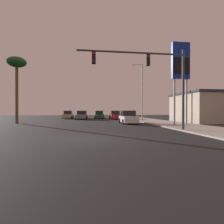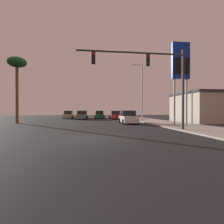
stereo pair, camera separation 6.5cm
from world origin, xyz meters
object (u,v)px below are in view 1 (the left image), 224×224
at_px(car_grey, 81,115).
at_px(car_white, 128,118).
at_px(street_lamp, 141,89).
at_px(car_red, 115,115).
at_px(traffic_light_mast, 153,71).
at_px(car_tan, 68,115).
at_px(car_silver, 83,115).
at_px(palm_tree_near, 17,66).
at_px(gas_station_sign, 181,65).
at_px(car_green, 99,115).

height_order(car_grey, car_white, same).
bearing_deg(street_lamp, car_red, 114.30).
bearing_deg(car_red, street_lamp, 115.69).
xyz_separation_m(car_grey, traffic_light_mast, (6.52, -20.97, 4.03)).
bearing_deg(car_tan, car_white, 121.93).
bearing_deg(car_white, car_silver, -67.88).
bearing_deg(palm_tree_near, car_white, -8.71).
height_order(car_tan, car_silver, same).
distance_m(car_tan, gas_station_sign, 25.44).
distance_m(car_tan, car_grey, 4.78).
xyz_separation_m(car_grey, car_white, (6.49, -12.24, 0.00)).
relative_size(car_green, car_white, 1.00).
relative_size(car_silver, palm_tree_near, 0.50).
height_order(car_silver, palm_tree_near, palm_tree_near).
distance_m(car_grey, car_red, 6.59).
bearing_deg(street_lamp, car_tan, 138.55).
xyz_separation_m(car_green, car_grey, (-3.67, -3.71, 0.00)).
xyz_separation_m(car_grey, car_silver, (0.16, 4.03, 0.00)).
xyz_separation_m(car_white, traffic_light_mast, (0.04, -8.74, 4.03)).
height_order(car_green, car_white, same).
relative_size(car_red, traffic_light_mast, 0.50).
bearing_deg(car_silver, palm_tree_near, 59.47).
bearing_deg(car_red, car_green, -53.38).
bearing_deg(car_silver, street_lamp, 129.31).
bearing_deg(car_tan, palm_tree_near, 71.58).
relative_size(car_silver, traffic_light_mast, 0.50).
bearing_deg(street_lamp, palm_tree_near, -171.52).
height_order(traffic_light_mast, gas_station_sign, gas_station_sign).
height_order(traffic_light_mast, palm_tree_near, palm_tree_near).
relative_size(traffic_light_mast, street_lamp, 0.96).
distance_m(street_lamp, palm_tree_near, 18.02).
bearing_deg(car_red, car_silver, -33.30).
height_order(car_green, palm_tree_near, palm_tree_near).
relative_size(car_white, traffic_light_mast, 0.50).
bearing_deg(car_green, gas_station_sign, 111.21).
distance_m(car_white, car_red, 11.82).
bearing_deg(car_tan, traffic_light_mast, 112.39).
distance_m(traffic_light_mast, gas_station_sign, 6.90).
relative_size(car_grey, car_white, 1.00).
height_order(car_white, traffic_light_mast, traffic_light_mast).
xyz_separation_m(car_red, traffic_light_mast, (-0.06, -20.56, 4.03)).
bearing_deg(car_green, car_red, 125.48).
bearing_deg(traffic_light_mast, car_green, 96.59).
distance_m(car_tan, palm_tree_near, 16.18).
bearing_deg(car_grey, car_red, 175.79).
bearing_deg(car_silver, gas_station_sign, 118.11).
bearing_deg(car_green, palm_tree_near, 50.07).
bearing_deg(street_lamp, car_green, 118.63).
bearing_deg(traffic_light_mast, gas_station_sign, 43.10).
xyz_separation_m(car_tan, car_red, (9.50, -4.19, 0.00)).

